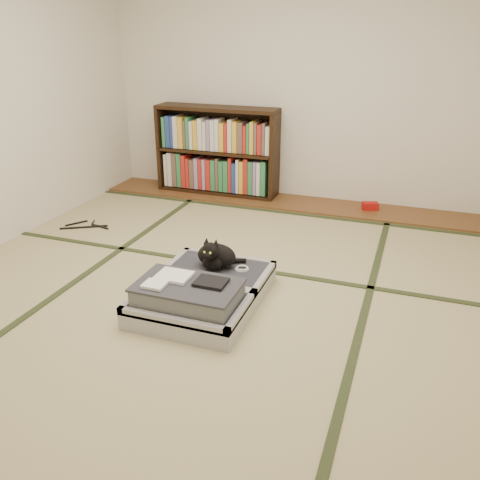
% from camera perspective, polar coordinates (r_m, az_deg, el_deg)
% --- Properties ---
extents(floor, '(4.50, 4.50, 0.00)m').
position_cam_1_polar(floor, '(3.52, -2.70, -5.73)').
color(floor, tan).
rests_on(floor, ground).
extents(wood_strip, '(4.00, 0.50, 0.02)m').
position_cam_1_polar(wood_strip, '(5.27, 5.57, 4.23)').
color(wood_strip, brown).
rests_on(wood_strip, ground).
extents(red_item, '(0.17, 0.13, 0.07)m').
position_cam_1_polar(red_item, '(5.16, 14.41, 3.72)').
color(red_item, '#AA100D').
rests_on(red_item, wood_strip).
extents(room_shell, '(4.50, 4.50, 4.50)m').
position_cam_1_polar(room_shell, '(3.10, -3.22, 18.72)').
color(room_shell, white).
rests_on(room_shell, ground).
extents(tatami_borders, '(4.00, 4.50, 0.01)m').
position_cam_1_polar(tatami_borders, '(3.93, 0.02, -2.44)').
color(tatami_borders, '#2D381E').
rests_on(tatami_borders, ground).
extents(bookcase, '(1.30, 0.30, 0.92)m').
position_cam_1_polar(bookcase, '(5.46, -2.57, 9.79)').
color(bookcase, black).
rests_on(bookcase, wood_strip).
extents(suitcase, '(0.71, 0.95, 0.28)m').
position_cam_1_polar(suitcase, '(3.30, -4.38, -5.92)').
color(suitcase, '#A7A6AB').
rests_on(suitcase, floor).
extents(cat, '(0.32, 0.32, 0.26)m').
position_cam_1_polar(cat, '(3.49, -2.77, -1.79)').
color(cat, black).
rests_on(cat, suitcase).
extents(cable_coil, '(0.10, 0.10, 0.02)m').
position_cam_1_polar(cable_coil, '(3.50, 0.23, -3.23)').
color(cable_coil, white).
rests_on(cable_coil, suitcase).
extents(hanger, '(0.42, 0.30, 0.01)m').
position_cam_1_polar(hanger, '(4.83, -16.89, 1.53)').
color(hanger, black).
rests_on(hanger, floor).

